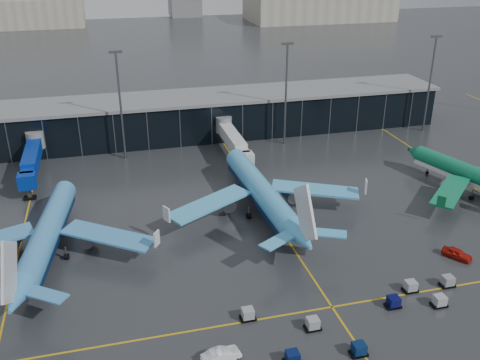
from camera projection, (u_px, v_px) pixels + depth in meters
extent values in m
plane|color=#282B2D|center=(238.00, 261.00, 87.11)|extent=(600.00, 600.00, 0.00)
cube|color=black|center=(179.00, 118.00, 139.69)|extent=(140.00, 16.00, 10.00)
cube|color=slate|center=(178.00, 99.00, 137.50)|extent=(142.00, 17.00, 0.80)
cylinder|color=#595B60|center=(35.00, 140.00, 124.10)|extent=(4.00, 4.00, 4.00)
cube|color=navy|center=(30.00, 165.00, 112.53)|extent=(3.00, 24.00, 3.00)
cylinder|color=#595B60|center=(29.00, 193.00, 107.20)|extent=(1.00, 1.00, 2.60)
cylinder|color=#595B60|center=(224.00, 125.00, 134.41)|extent=(4.00, 4.00, 4.00)
cube|color=silver|center=(237.00, 146.00, 122.84)|extent=(3.00, 24.00, 3.00)
cylinder|color=#595B60|center=(245.00, 171.00, 117.51)|extent=(1.00, 1.00, 2.60)
cylinder|color=#595B60|center=(121.00, 108.00, 122.58)|extent=(0.50, 0.50, 25.00)
cube|color=#595B60|center=(115.00, 52.00, 117.34)|extent=(3.00, 0.40, 0.60)
cylinder|color=#595B60|center=(286.00, 96.00, 131.74)|extent=(0.50, 0.50, 25.00)
cube|color=#595B60|center=(288.00, 44.00, 126.50)|extent=(3.00, 0.40, 0.60)
cylinder|color=#595B60|center=(429.00, 86.00, 140.91)|extent=(0.50, 0.50, 25.00)
cube|color=#595B60|center=(437.00, 36.00, 135.66)|extent=(3.00, 0.40, 0.60)
cube|color=#B2AD99|center=(319.00, 5.00, 340.05)|extent=(90.00, 42.00, 18.00)
cube|color=#B2AD99|center=(23.00, 12.00, 316.87)|extent=(70.00, 38.00, 16.00)
cube|color=gold|center=(24.00, 229.00, 96.72)|extent=(0.30, 120.00, 0.02)
cube|color=gold|center=(262.00, 201.00, 107.02)|extent=(0.30, 120.00, 0.02)
cube|color=gold|center=(458.00, 178.00, 117.33)|extent=(0.30, 120.00, 0.02)
cube|color=gold|center=(332.00, 307.00, 76.17)|extent=(220.00, 0.30, 0.02)
cube|color=black|center=(410.00, 290.00, 79.55)|extent=(2.20, 1.50, 0.36)
cube|color=#92959A|center=(411.00, 286.00, 79.23)|extent=(1.60, 1.50, 1.50)
cube|color=black|center=(393.00, 306.00, 76.15)|extent=(2.20, 1.50, 0.36)
cube|color=#04073D|center=(393.00, 301.00, 75.83)|extent=(1.60, 1.50, 1.50)
cube|color=black|center=(447.00, 285.00, 80.72)|extent=(2.20, 1.50, 0.36)
cube|color=gray|center=(448.00, 281.00, 80.41)|extent=(1.60, 1.50, 1.50)
cube|color=black|center=(439.00, 305.00, 76.35)|extent=(2.20, 1.50, 0.36)
cube|color=#95979D|center=(440.00, 300.00, 76.04)|extent=(1.60, 1.50, 1.50)
cube|color=#051242|center=(292.00, 357.00, 65.76)|extent=(1.60, 1.50, 1.50)
cube|color=black|center=(313.00, 328.00, 71.85)|extent=(2.20, 1.50, 0.36)
cube|color=gray|center=(313.00, 323.00, 71.53)|extent=(1.60, 1.50, 1.50)
cube|color=black|center=(248.00, 318.00, 73.69)|extent=(2.20, 1.50, 0.36)
cube|color=gray|center=(248.00, 314.00, 73.37)|extent=(1.60, 1.50, 1.50)
cube|color=black|center=(358.00, 353.00, 67.43)|extent=(2.20, 1.50, 0.36)
cube|color=#051A42|center=(359.00, 349.00, 67.11)|extent=(1.60, 1.50, 1.50)
cube|color=white|center=(294.00, 233.00, 94.49)|extent=(3.28, 3.81, 0.80)
cube|color=white|center=(294.00, 224.00, 93.70)|extent=(2.58, 3.23, 2.29)
imported|color=#A7150C|center=(457.00, 253.00, 87.57)|extent=(4.32, 5.11, 1.65)
imported|color=white|center=(221.00, 355.00, 66.25)|extent=(5.22, 2.62, 1.64)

